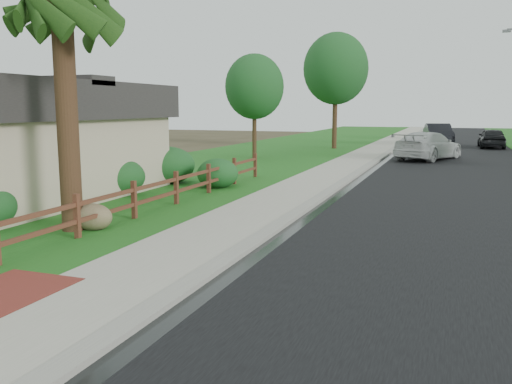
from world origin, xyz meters
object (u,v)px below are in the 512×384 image
at_px(palm_tree, 61,2).
at_px(white_suv, 428,146).
at_px(ranch_fence, 157,192).
at_px(dark_car_mid, 492,138).

bearing_deg(palm_tree, white_suv, 71.91).
distance_m(ranch_fence, white_suv, 20.88).
distance_m(ranch_fence, palm_tree, 5.74).
relative_size(white_suv, dark_car_mid, 1.27).
xyz_separation_m(ranch_fence, dark_car_mid, (10.80, 31.13, 0.16)).
xyz_separation_m(ranch_fence, palm_tree, (-0.70, -2.90, 4.91)).
bearing_deg(white_suv, dark_car_mid, -88.55).
bearing_deg(dark_car_mid, white_suv, 68.38).
bearing_deg(ranch_fence, white_suv, 71.27).
distance_m(ranch_fence, dark_car_mid, 32.95).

